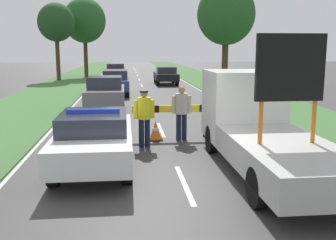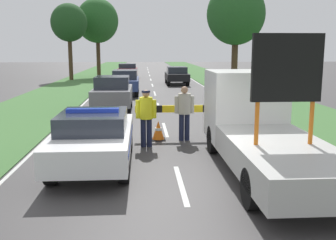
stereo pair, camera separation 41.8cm
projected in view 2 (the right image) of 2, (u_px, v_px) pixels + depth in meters
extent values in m
plane|color=#3D3A3A|center=(180.00, 180.00, 9.06)|extent=(160.00, 160.00, 0.00)
cube|color=silver|center=(181.00, 184.00, 8.81)|extent=(0.12, 2.63, 0.01)
cube|color=silver|center=(165.00, 129.00, 14.72)|extent=(0.12, 2.63, 0.01)
cube|color=silver|center=(158.00, 106.00, 20.63)|extent=(0.12, 2.63, 0.01)
cube|color=silver|center=(155.00, 93.00, 26.53)|extent=(0.12, 2.63, 0.01)
cube|color=silver|center=(152.00, 85.00, 32.44)|extent=(0.12, 2.63, 0.01)
cube|color=silver|center=(151.00, 80.00, 38.35)|extent=(0.12, 2.63, 0.01)
cube|color=silver|center=(150.00, 75.00, 44.26)|extent=(0.12, 2.63, 0.01)
cube|color=silver|center=(149.00, 72.00, 50.17)|extent=(0.12, 2.63, 0.01)
cube|color=silver|center=(148.00, 70.00, 56.08)|extent=(0.12, 2.63, 0.01)
cube|color=silver|center=(147.00, 68.00, 61.98)|extent=(0.12, 2.63, 0.01)
cube|color=silver|center=(100.00, 89.00, 29.69)|extent=(0.10, 69.79, 0.01)
cube|color=silver|center=(206.00, 88.00, 30.22)|extent=(0.10, 69.79, 0.01)
cube|color=#427038|center=(64.00, 90.00, 28.27)|extent=(4.55, 120.00, 0.03)
cube|color=#427038|center=(241.00, 89.00, 29.10)|extent=(4.55, 120.00, 0.03)
cube|color=white|center=(95.00, 140.00, 10.11)|extent=(1.86, 4.55, 0.60)
cube|color=#282D38|center=(93.00, 121.00, 9.88)|extent=(1.63, 2.09, 0.45)
cylinder|color=black|center=(73.00, 140.00, 11.50)|extent=(0.24, 0.73, 0.73)
cylinder|color=black|center=(128.00, 139.00, 11.60)|extent=(0.24, 0.73, 0.73)
cylinder|color=black|center=(51.00, 169.00, 8.73)|extent=(0.24, 0.73, 0.73)
cylinder|color=black|center=(124.00, 167.00, 8.83)|extent=(0.24, 0.73, 0.73)
cube|color=#1E38C6|center=(93.00, 110.00, 9.83)|extent=(1.30, 0.24, 0.10)
cube|color=#193399|center=(95.00, 139.00, 10.11)|extent=(1.87, 3.73, 0.10)
cube|color=black|center=(103.00, 125.00, 12.40)|extent=(1.02, 0.08, 0.36)
cube|color=white|center=(244.00, 105.00, 11.27)|extent=(2.02, 1.97, 1.98)
cube|color=#232833|center=(237.00, 90.00, 12.15)|extent=(1.72, 0.04, 0.87)
cube|color=#B2B2AD|center=(282.00, 159.00, 8.26)|extent=(2.02, 4.41, 0.63)
cylinder|color=#D16619|center=(257.00, 123.00, 8.08)|extent=(0.09, 0.09, 0.90)
cylinder|color=#D16619|center=(311.00, 123.00, 8.16)|extent=(0.09, 0.09, 0.90)
cube|color=black|center=(287.00, 68.00, 7.91)|extent=(1.44, 0.12, 1.37)
cylinder|color=black|center=(213.00, 139.00, 11.39)|extent=(0.24, 0.80, 0.80)
cylinder|color=black|center=(273.00, 138.00, 11.50)|extent=(0.24, 0.80, 0.80)
cylinder|color=black|center=(251.00, 189.00, 7.39)|extent=(0.24, 0.80, 0.80)
cylinder|color=black|center=(143.00, 125.00, 13.27)|extent=(0.07, 0.07, 0.87)
cylinder|color=black|center=(208.00, 125.00, 13.41)|extent=(0.07, 0.07, 0.87)
cube|color=yellow|center=(142.00, 109.00, 13.16)|extent=(0.46, 0.08, 0.24)
cube|color=black|center=(155.00, 109.00, 13.19)|extent=(0.46, 0.08, 0.24)
cube|color=yellow|center=(169.00, 109.00, 13.22)|extent=(0.46, 0.08, 0.24)
cube|color=black|center=(182.00, 109.00, 13.25)|extent=(0.46, 0.08, 0.24)
cube|color=yellow|center=(196.00, 109.00, 13.28)|extent=(0.46, 0.08, 0.24)
cube|color=black|center=(209.00, 108.00, 13.31)|extent=(0.46, 0.08, 0.24)
cylinder|color=#191E38|center=(143.00, 133.00, 12.09)|extent=(0.16, 0.16, 0.88)
cylinder|color=#191E38|center=(149.00, 133.00, 12.10)|extent=(0.16, 0.16, 0.88)
cylinder|color=yellow|center=(146.00, 108.00, 11.96)|extent=(0.40, 0.40, 0.66)
cylinder|color=yellow|center=(138.00, 109.00, 11.95)|extent=(0.13, 0.13, 0.56)
cylinder|color=yellow|center=(154.00, 109.00, 11.98)|extent=(0.13, 0.13, 0.56)
sphere|color=#A57A5B|center=(146.00, 94.00, 11.88)|extent=(0.23, 0.23, 0.23)
cylinder|color=#141933|center=(146.00, 92.00, 11.87)|extent=(0.26, 0.26, 0.06)
cylinder|color=#191E38|center=(181.00, 127.00, 12.91)|extent=(0.17, 0.17, 0.89)
cylinder|color=#191E38|center=(187.00, 127.00, 12.92)|extent=(0.17, 0.17, 0.89)
cylinder|color=#B2AD9E|center=(184.00, 104.00, 12.78)|extent=(0.41, 0.41, 0.67)
cylinder|color=#B2AD9E|center=(177.00, 105.00, 12.77)|extent=(0.13, 0.13, 0.57)
cylinder|color=#B2AD9E|center=(192.00, 105.00, 12.80)|extent=(0.13, 0.13, 0.57)
sphere|color=#A57A5B|center=(184.00, 90.00, 12.70)|extent=(0.23, 0.23, 0.23)
cube|color=black|center=(158.00, 139.00, 13.07)|extent=(0.47, 0.47, 0.03)
cone|color=orange|center=(158.00, 130.00, 13.01)|extent=(0.40, 0.40, 0.61)
cylinder|color=white|center=(158.00, 129.00, 13.00)|extent=(0.22, 0.22, 0.09)
cube|color=black|center=(94.00, 138.00, 13.30)|extent=(0.50, 0.50, 0.03)
cone|color=orange|center=(93.00, 128.00, 13.23)|extent=(0.42, 0.42, 0.65)
cylinder|color=white|center=(93.00, 127.00, 13.23)|extent=(0.24, 0.24, 0.09)
cube|color=slate|center=(113.00, 95.00, 18.96)|extent=(1.79, 3.92, 0.74)
cube|color=#282D38|center=(112.00, 82.00, 18.73)|extent=(1.57, 1.80, 0.56)
cylinder|color=black|center=(100.00, 100.00, 20.17)|extent=(0.24, 0.79, 0.79)
cylinder|color=black|center=(130.00, 100.00, 20.27)|extent=(0.24, 0.79, 0.79)
cylinder|color=black|center=(94.00, 107.00, 17.78)|extent=(0.24, 0.79, 0.79)
cylinder|color=black|center=(128.00, 106.00, 17.88)|extent=(0.24, 0.79, 0.79)
cube|color=navy|center=(125.00, 83.00, 25.85)|extent=(1.74, 4.49, 0.65)
cube|color=#282D38|center=(125.00, 74.00, 25.60)|extent=(1.53, 2.06, 0.57)
cylinder|color=black|center=(115.00, 86.00, 27.22)|extent=(0.24, 0.80, 0.80)
cylinder|color=black|center=(137.00, 86.00, 27.32)|extent=(0.24, 0.80, 0.80)
cylinder|color=black|center=(112.00, 91.00, 24.49)|extent=(0.24, 0.80, 0.80)
cylinder|color=black|center=(137.00, 91.00, 24.59)|extent=(0.24, 0.80, 0.80)
cube|color=black|center=(177.00, 76.00, 33.13)|extent=(1.81, 4.24, 0.57)
cube|color=#282D38|center=(177.00, 70.00, 32.91)|extent=(1.59, 1.95, 0.52)
cylinder|color=black|center=(167.00, 79.00, 34.42)|extent=(0.24, 0.78, 0.78)
cylinder|color=black|center=(184.00, 79.00, 34.53)|extent=(0.24, 0.78, 0.78)
cylinder|color=black|center=(169.00, 81.00, 31.84)|extent=(0.24, 0.78, 0.78)
cylinder|color=black|center=(188.00, 81.00, 31.94)|extent=(0.24, 0.78, 0.78)
cube|color=maroon|center=(128.00, 71.00, 39.85)|extent=(1.92, 4.17, 0.69)
cube|color=#282D38|center=(128.00, 66.00, 39.62)|extent=(1.69, 1.92, 0.45)
cylinder|color=black|center=(120.00, 74.00, 41.12)|extent=(0.24, 0.70, 0.70)
cylinder|color=black|center=(136.00, 74.00, 41.23)|extent=(0.24, 0.70, 0.70)
cylinder|color=black|center=(119.00, 76.00, 38.59)|extent=(0.24, 0.70, 0.70)
cylinder|color=black|center=(136.00, 76.00, 38.70)|extent=(0.24, 0.70, 0.70)
cylinder|color=#42301E|center=(98.00, 57.00, 41.63)|extent=(0.41, 0.41, 4.21)
ellipsoid|color=#235623|center=(97.00, 21.00, 40.96)|extent=(4.37, 4.37, 4.58)
cylinder|color=#42301E|center=(71.00, 58.00, 37.43)|extent=(0.38, 0.38, 4.12)
ellipsoid|color=#1E471E|center=(69.00, 23.00, 36.83)|extent=(3.38, 3.38, 3.55)
cylinder|color=#42301E|center=(234.00, 67.00, 24.45)|extent=(0.39, 0.39, 3.73)
ellipsoid|color=#235623|center=(236.00, 14.00, 23.88)|extent=(3.54, 3.54, 3.72)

